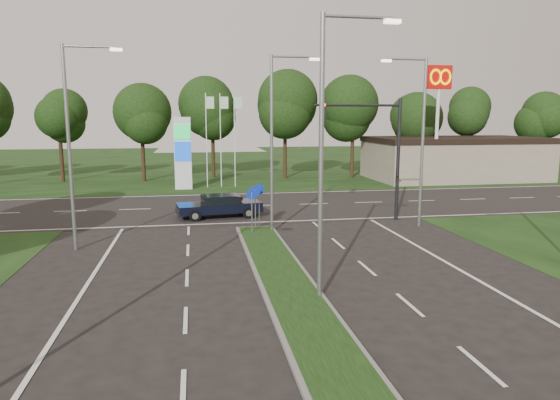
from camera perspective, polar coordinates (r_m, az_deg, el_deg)
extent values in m
cube|color=black|center=(64.50, -7.05, 3.99)|extent=(160.00, 50.00, 0.02)
cube|color=black|center=(33.82, -4.38, -0.73)|extent=(160.00, 12.00, 0.02)
cube|color=slate|center=(14.71, 3.37, -13.92)|extent=(2.00, 26.00, 0.12)
cube|color=gray|center=(51.83, 19.25, 4.49)|extent=(16.00, 9.00, 4.00)
cylinder|color=gray|center=(15.72, 4.71, 4.31)|extent=(0.16, 0.16, 9.00)
cylinder|color=gray|center=(16.26, 8.92, 19.97)|extent=(2.20, 0.10, 0.10)
cube|color=#FFF2CC|center=(16.62, 12.72, 19.27)|extent=(0.50, 0.22, 0.12)
cylinder|color=gray|center=(25.50, -0.96, 6.23)|extent=(0.16, 0.16, 9.00)
cylinder|color=gray|center=(25.84, 1.52, 16.04)|extent=(2.20, 0.10, 0.10)
cube|color=#FFF2CC|center=(26.06, 3.98, 15.74)|extent=(0.50, 0.22, 0.12)
cylinder|color=gray|center=(23.81, -22.96, 5.28)|extent=(0.16, 0.16, 9.00)
cylinder|color=gray|center=(23.74, -20.96, 16.05)|extent=(2.20, 0.10, 0.10)
cube|color=#FFF2CC|center=(23.56, -18.22, 16.01)|extent=(0.50, 0.22, 0.12)
cylinder|color=gray|center=(27.97, 15.97, 6.14)|extent=(0.16, 0.16, 9.00)
cylinder|color=gray|center=(27.64, 14.26, 15.32)|extent=(2.20, 0.10, 0.10)
cube|color=#FFF2CC|center=(27.21, 12.06, 15.29)|extent=(0.50, 0.22, 0.12)
cylinder|color=black|center=(29.64, 13.34, 4.47)|extent=(0.20, 0.20, 7.00)
cylinder|color=black|center=(28.67, 8.89, 10.65)|extent=(5.00, 0.14, 0.14)
cube|color=black|center=(28.08, 4.95, 10.15)|extent=(0.28, 0.28, 0.90)
sphere|color=#FF190C|center=(27.92, 5.05, 10.77)|extent=(0.20, 0.20, 0.20)
cylinder|color=gray|center=(25.27, -3.23, -1.59)|extent=(0.06, 0.06, 2.20)
cylinder|color=#0C26A5|center=(25.10, -3.25, 0.66)|extent=(0.56, 0.04, 0.56)
cylinder|color=gray|center=(26.28, -2.84, -1.16)|extent=(0.06, 0.06, 2.20)
cylinder|color=#0C26A5|center=(26.12, -2.85, 1.00)|extent=(0.56, 0.04, 0.56)
cylinder|color=gray|center=(27.00, -2.39, -0.88)|extent=(0.06, 0.06, 2.20)
cylinder|color=#0C26A5|center=(26.84, -2.40, 1.23)|extent=(0.56, 0.04, 0.56)
cube|color=silver|center=(42.26, -11.05, 5.22)|extent=(1.40, 0.30, 6.00)
cube|color=#0CA53F|center=(42.00, -11.13, 7.66)|extent=(1.30, 0.08, 1.20)
cube|color=#0C3FBF|center=(42.07, -11.06, 5.48)|extent=(1.30, 0.08, 1.60)
cylinder|color=silver|center=(43.21, -8.40, 6.71)|extent=(0.08, 0.08, 8.00)
cube|color=#B2D8B2|center=(43.21, -8.03, 10.96)|extent=(0.70, 0.02, 1.00)
cylinder|color=silver|center=(43.26, -6.80, 6.75)|extent=(0.08, 0.08, 8.00)
cube|color=#B2D8B2|center=(43.26, -6.41, 10.99)|extent=(0.70, 0.02, 1.00)
cylinder|color=silver|center=(43.34, -5.20, 6.78)|extent=(0.08, 0.08, 8.00)
cube|color=#B2D8B2|center=(43.35, -4.80, 11.01)|extent=(0.70, 0.02, 1.00)
cylinder|color=silver|center=(46.28, 17.49, 7.79)|extent=(0.30, 0.30, 10.00)
cube|color=#BF0C07|center=(46.41, 17.76, 13.22)|extent=(2.20, 0.35, 2.00)
torus|color=#FFC600|center=(46.01, 17.38, 13.28)|extent=(1.06, 0.16, 1.06)
torus|color=#FFC600|center=(46.42, 18.39, 13.19)|extent=(1.06, 0.16, 1.06)
cylinder|color=black|center=(49.39, -6.21, 4.97)|extent=(0.36, 0.36, 4.40)
sphere|color=black|center=(49.26, -6.30, 9.96)|extent=(6.00, 6.00, 6.00)
sphere|color=black|center=(49.11, -5.95, 11.14)|extent=(4.80, 4.80, 4.80)
cube|color=black|center=(30.09, -6.97, -0.83)|extent=(5.13, 2.61, 0.50)
cube|color=black|center=(30.03, -6.80, 0.09)|extent=(2.36, 1.97, 0.47)
cube|color=black|center=(29.99, -6.81, 0.53)|extent=(1.96, 1.82, 0.04)
cylinder|color=black|center=(29.01, -9.70, -1.81)|extent=(0.72, 0.31, 0.69)
cylinder|color=black|center=(30.82, -10.15, -1.17)|extent=(0.72, 0.31, 0.69)
cylinder|color=black|center=(29.56, -3.64, -1.49)|extent=(0.72, 0.31, 0.69)
cylinder|color=black|center=(31.34, -4.43, -0.88)|extent=(0.72, 0.31, 0.69)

